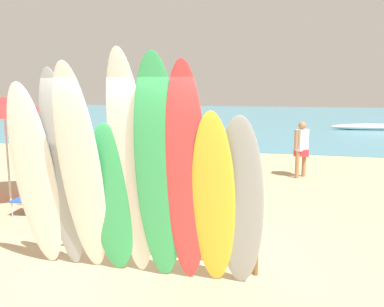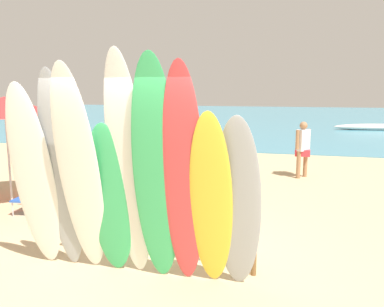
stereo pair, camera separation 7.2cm
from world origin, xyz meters
name	(u,v)px [view 2 (the right image)]	position (x,y,z in m)	size (l,w,h in m)	color
ground	(253,140)	(0.00, 14.00, 0.00)	(60.00, 60.00, 0.00)	tan
ocean_water	(272,117)	(0.00, 29.98, 0.01)	(60.00, 40.00, 0.02)	teal
surfboard_rack	(147,222)	(0.00, 0.00, 0.59)	(3.04, 0.07, 0.76)	brown
surfboard_white_0	(34,179)	(-1.31, -0.55, 1.24)	(0.57, 0.07, 2.52)	white
surfboard_grey_1	(61,173)	(-0.95, -0.50, 1.32)	(0.47, 0.07, 2.67)	#999EA3
surfboard_white_2	(79,174)	(-0.62, -0.62, 1.35)	(0.52, 0.06, 2.78)	white
surfboard_green_3	(110,200)	(-0.31, -0.45, 1.00)	(0.57, 0.07, 2.01)	#38B266
surfboard_white_4	(128,169)	(-0.02, -0.51, 1.42)	(0.51, 0.07, 2.88)	white
surfboard_green_5	(156,174)	(0.36, -0.57, 1.39)	(0.56, 0.06, 2.83)	#38B266
surfboard_red_6	(184,179)	(0.68, -0.55, 1.35)	(0.49, 0.06, 2.75)	#D13D42
surfboard_yellow_7	(211,202)	(1.00, -0.50, 1.08)	(0.51, 0.08, 2.20)	yellow
surfboard_grey_8	(238,205)	(1.30, -0.44, 1.05)	(0.55, 0.07, 2.13)	#999EA3
beachgoer_midbeach	(137,147)	(-2.06, 4.73, 0.87)	(0.39, 0.56, 1.51)	beige
beachgoer_strolling	(131,163)	(-1.14, 2.19, 0.94)	(0.55, 0.39, 1.64)	#9E704C
beachgoer_photographing	(303,146)	(2.13, 6.11, 0.87)	(0.39, 0.48, 1.51)	#9E704C
beach_chair_blue	(32,190)	(-3.00, 1.65, 0.43)	(0.56, 0.71, 0.83)	#B7B7BC
beach_chair_striped	(68,176)	(-3.03, 2.98, 0.43)	(0.59, 0.72, 0.83)	#B7B7BC
beach_umbrella	(5,106)	(-3.84, 2.09, 2.03)	(2.22, 2.22, 2.22)	silver
distant_boat	(378,127)	(6.60, 20.17, 0.18)	(5.04, 1.43, 0.40)	silver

